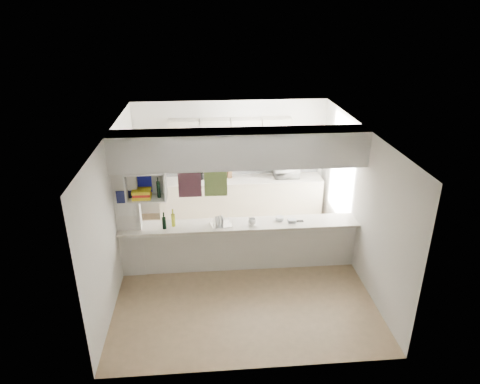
{
  "coord_description": "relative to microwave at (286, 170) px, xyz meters",
  "views": [
    {
      "loc": [
        -0.56,
        -6.64,
        4.46
      ],
      "look_at": [
        0.05,
        0.5,
        1.31
      ],
      "focal_mm": 32.0,
      "sensor_mm": 36.0,
      "label": 1
    }
  ],
  "objects": [
    {
      "name": "microwave",
      "position": [
        0.0,
        0.0,
        0.0
      ],
      "size": [
        0.55,
        0.38,
        0.3
      ],
      "primitive_type": "imported",
      "rotation": [
        0.0,
        0.0,
        3.14
      ],
      "color": "white",
      "rests_on": "bench_top"
    },
    {
      "name": "wine_bottles",
      "position": [
        -2.45,
        -2.17,
        -0.03
      ],
      "size": [
        0.22,
        0.15,
        0.32
      ],
      "color": "black",
      "rests_on": "breakfast_bar"
    },
    {
      "name": "knife_block",
      "position": [
        -1.27,
        0.04,
        -0.06
      ],
      "size": [
        0.11,
        0.1,
        0.19
      ],
      "primitive_type": "cube",
      "rotation": [
        0.0,
        0.0,
        0.32
      ],
      "color": "brown",
      "rests_on": "bench_top"
    },
    {
      "name": "plastic_tubs",
      "position": [
        -0.42,
        -2.11,
        -0.12
      ],
      "size": [
        0.49,
        0.22,
        0.07
      ],
      "color": "silver",
      "rests_on": "breakfast_bar"
    },
    {
      "name": "kitchen_run",
      "position": [
        -1.06,
        0.0,
        -0.25
      ],
      "size": [
        3.6,
        0.63,
        2.24
      ],
      "color": "beige",
      "rests_on": "floor"
    },
    {
      "name": "floor",
      "position": [
        -1.22,
        -2.14,
        -1.07
      ],
      "size": [
        4.8,
        4.8,
        0.0
      ],
      "primitive_type": "plane",
      "color": "#947956",
      "rests_on": "ground"
    },
    {
      "name": "dish_rack",
      "position": [
        -1.56,
        -2.17,
        -0.08
      ],
      "size": [
        0.4,
        0.33,
        0.19
      ],
      "rotation": [
        0.0,
        0.0,
        0.22
      ],
      "color": "silver",
      "rests_on": "breakfast_bar"
    },
    {
      "name": "wall_left",
      "position": [
        -3.32,
        -2.14,
        0.23
      ],
      "size": [
        0.0,
        4.8,
        4.8
      ],
      "primitive_type": "plane",
      "rotation": [
        1.57,
        0.0,
        1.57
      ],
      "color": "silver",
      "rests_on": "floor"
    },
    {
      "name": "cup",
      "position": [
        -1.01,
        -2.21,
        -0.08
      ],
      "size": [
        0.16,
        0.16,
        0.11
      ],
      "primitive_type": "imported",
      "rotation": [
        0.0,
        0.0,
        0.21
      ],
      "color": "white",
      "rests_on": "dish_rack"
    },
    {
      "name": "wall_right",
      "position": [
        0.88,
        -2.14,
        0.23
      ],
      "size": [
        0.0,
        4.8,
        4.8
      ],
      "primitive_type": "plane",
      "rotation": [
        1.57,
        0.0,
        -1.57
      ],
      "color": "silver",
      "rests_on": "floor"
    },
    {
      "name": "servery_partition",
      "position": [
        -1.4,
        -2.14,
        0.59
      ],
      "size": [
        4.2,
        0.5,
        2.6
      ],
      "color": "silver",
      "rests_on": "floor"
    },
    {
      "name": "ceiling",
      "position": [
        -1.22,
        -2.14,
        1.53
      ],
      "size": [
        4.8,
        4.8,
        0.0
      ],
      "primitive_type": "plane",
      "color": "white",
      "rests_on": "wall_back"
    },
    {
      "name": "utensil_jar",
      "position": [
        -1.9,
        0.01,
        -0.08
      ],
      "size": [
        0.1,
        0.1,
        0.14
      ],
      "primitive_type": "cylinder",
      "color": "black",
      "rests_on": "bench_top"
    },
    {
      "name": "cubby_shelf",
      "position": [
        -2.79,
        -2.2,
        0.64
      ],
      "size": [
        0.65,
        0.35,
        0.5
      ],
      "color": "white",
      "rests_on": "bulkhead"
    },
    {
      "name": "bowl",
      "position": [
        0.03,
        -0.01,
        0.18
      ],
      "size": [
        0.24,
        0.24,
        0.06
      ],
      "primitive_type": "imported",
      "color": "#0E13A0",
      "rests_on": "microwave"
    },
    {
      "name": "wall_back",
      "position": [
        -1.22,
        0.26,
        0.23
      ],
      "size": [
        4.2,
        0.0,
        4.2
      ],
      "primitive_type": "plane",
      "rotation": [
        1.57,
        0.0,
        0.0
      ],
      "color": "silver",
      "rests_on": "floor"
    }
  ]
}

